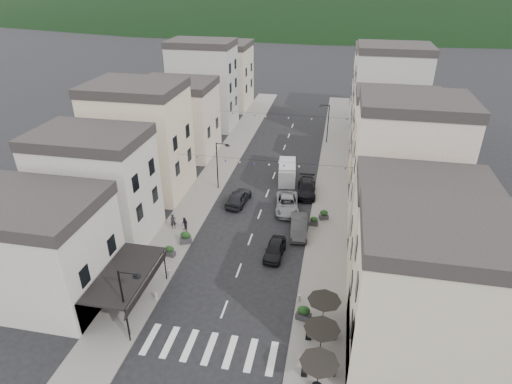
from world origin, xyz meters
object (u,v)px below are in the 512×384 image
Objects in this scene: parked_car_e at (239,197)px; pedestrian_a at (173,221)px; parked_car_a at (275,249)px; pedestrian_b at (185,224)px; parked_car_d at (307,188)px; delivery_van at (287,171)px; parked_car_c at (287,204)px; parked_car_b at (299,226)px.

parked_car_e is 2.92× the size of pedestrian_a.
pedestrian_b is (-9.60, 2.20, 0.19)m from parked_car_a.
parked_car_a is 10.61m from parked_car_e.
parked_car_d is 4.32m from delivery_van.
pedestrian_b is (-9.60, -6.48, 0.13)m from parked_car_c.
parked_car_a is at bearing -118.97° from parked_car_b.
delivery_van reaches higher than parked_car_e.
pedestrian_b is at bearing -128.37° from delivery_van.
delivery_van is at bearing 96.47° from parked_car_a.
pedestrian_b reaches higher than parked_car_e.
parked_car_b is at bearing -94.16° from parked_car_d.
parked_car_d is 8.35m from parked_car_e.
parked_car_d is 3.20× the size of pedestrian_a.
parked_car_e is at bearing 99.66° from pedestrian_b.
parked_car_e is at bearing -156.56° from parked_car_d.
parked_car_c is at bearing -1.16° from pedestrian_a.
parked_car_a is 16.19m from delivery_van.
parked_car_c is 3.35× the size of pedestrian_a.
pedestrian_b is at bearing 66.43° from parked_car_e.
pedestrian_a reaches higher than pedestrian_b.
delivery_van is at bearing 98.37° from pedestrian_b.
parked_car_a is 13.01m from parked_car_d.
parked_car_c is 5.61m from parked_car_e.
parked_car_c is 11.58m from pedestrian_b.
parked_car_c is at bearing 106.09° from parked_car_b.
pedestrian_a reaches higher than parked_car_e.
delivery_van reaches higher than parked_car_c.
parked_car_e reaches higher than parked_car_d.
parked_car_b is 4.80m from parked_car_c.
pedestrian_b is at bearing -141.00° from parked_car_d.
parked_car_c is (-1.80, 4.45, -0.03)m from parked_car_b.
parked_car_e is 7.90m from pedestrian_b.
pedestrian_b is at bearing -41.59° from pedestrian_a.
parked_car_e is (-5.60, 9.02, 0.11)m from parked_car_a.
pedestrian_b is at bearing -153.65° from parked_car_c.
parked_car_d is 3.38× the size of pedestrian_b.
parked_car_d is 15.62m from pedestrian_b.
pedestrian_b reaches higher than parked_car_b.
parked_car_d is (1.80, 12.88, 0.06)m from parked_car_a.
parked_car_b is 0.89× the size of delivery_van.
parked_car_e is 3.09× the size of pedestrian_b.
parked_car_e reaches higher than parked_car_c.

